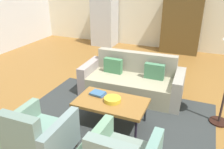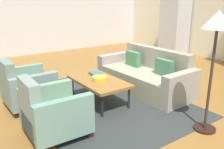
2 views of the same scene
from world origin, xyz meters
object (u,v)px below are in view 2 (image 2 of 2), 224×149
(book_stack, at_px, (96,74))
(armchair_right, at_px, (51,114))
(fruit_bowl, at_px, (100,79))
(armchair_left, at_px, (25,89))
(floor_lamp, at_px, (217,32))
(refrigerator, at_px, (174,27))
(couch, at_px, (146,76))
(coffee_table, at_px, (99,82))

(book_stack, bearing_deg, armchair_right, -54.85)
(fruit_bowl, height_order, book_stack, fruit_bowl)
(armchair_left, bearing_deg, floor_lamp, 37.92)
(fruit_bowl, bearing_deg, book_stack, 160.31)
(armchair_left, distance_m, refrigerator, 5.84)
(couch, xyz_separation_m, armchair_left, (-0.60, -2.35, 0.06))
(couch, height_order, armchair_right, armchair_right)
(armchair_right, bearing_deg, book_stack, 126.47)
(coffee_table, distance_m, book_stack, 0.33)
(refrigerator, bearing_deg, floor_lamp, -43.74)
(couch, distance_m, refrigerator, 3.93)
(armchair_left, bearing_deg, coffee_table, 61.61)
(coffee_table, height_order, book_stack, book_stack)
(coffee_table, xyz_separation_m, armchair_left, (-0.60, -1.17, -0.06))
(coffee_table, bearing_deg, fruit_bowl, 0.00)
(armchair_left, xyz_separation_m, refrigerator, (-1.52, 5.60, 0.58))
(fruit_bowl, bearing_deg, couch, 91.31)
(coffee_table, xyz_separation_m, armchair_right, (0.60, -1.17, -0.06))
(couch, xyz_separation_m, coffee_table, (0.00, -1.19, 0.11))
(armchair_right, distance_m, floor_lamp, 2.48)
(armchair_right, xyz_separation_m, book_stack, (-0.90, 1.28, 0.12))
(couch, height_order, book_stack, couch)
(armchair_right, bearing_deg, floor_lamp, 60.34)
(fruit_bowl, relative_size, floor_lamp, 0.16)
(couch, height_order, refrigerator, refrigerator)
(book_stack, relative_size, refrigerator, 0.16)
(armchair_right, bearing_deg, refrigerator, 117.22)
(coffee_table, relative_size, refrigerator, 0.65)
(armchair_left, relative_size, armchair_right, 1.00)
(coffee_table, xyz_separation_m, book_stack, (-0.31, 0.12, 0.06))
(armchair_left, xyz_separation_m, floor_lamp, (2.34, 1.91, 1.10))
(refrigerator, bearing_deg, book_stack, -67.19)
(couch, relative_size, book_stack, 7.39)
(couch, height_order, fruit_bowl, couch)
(book_stack, distance_m, refrigerator, 4.71)
(armchair_right, relative_size, refrigerator, 0.48)
(couch, distance_m, armchair_right, 2.43)
(floor_lamp, bearing_deg, armchair_left, -140.86)
(coffee_table, xyz_separation_m, fruit_bowl, (0.02, 0.00, 0.07))
(fruit_bowl, relative_size, book_stack, 0.99)
(coffee_table, height_order, fruit_bowl, fruit_bowl)
(armchair_left, bearing_deg, couch, 74.56)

